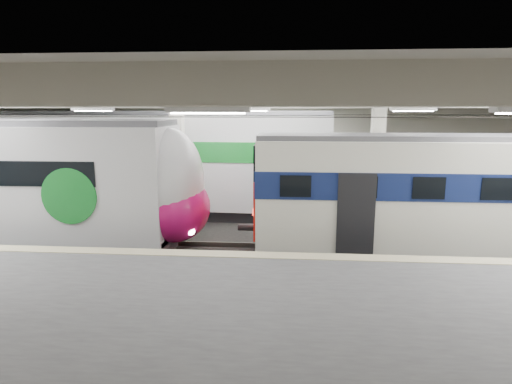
{
  "coord_description": "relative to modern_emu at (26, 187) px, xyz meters",
  "views": [
    {
      "loc": [
        1.56,
        -14.16,
        4.97
      ],
      "look_at": [
        0.36,
        1.0,
        2.0
      ],
      "focal_mm": 30.0,
      "sensor_mm": 36.0,
      "label": 1
    }
  ],
  "objects": [
    {
      "name": "station_hall",
      "position": [
        7.73,
        -1.74,
        0.98
      ],
      "size": [
        36.0,
        24.0,
        5.75
      ],
      "color": "black",
      "rests_on": "ground"
    },
    {
      "name": "modern_emu",
      "position": [
        0.0,
        0.0,
        0.0
      ],
      "size": [
        14.35,
        2.96,
        4.6
      ],
      "color": "silver",
      "rests_on": "ground"
    },
    {
      "name": "older_rer",
      "position": [
        14.36,
        0.0,
        -0.08
      ],
      "size": [
        12.45,
        2.75,
        4.15
      ],
      "color": "white",
      "rests_on": "ground"
    },
    {
      "name": "far_train",
      "position": [
        3.43,
        5.5,
        0.25
      ],
      "size": [
        15.54,
        3.73,
        4.87
      ],
      "rotation": [
        0.0,
        0.0,
        -0.04
      ],
      "color": "silver",
      "rests_on": "ground"
    }
  ]
}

